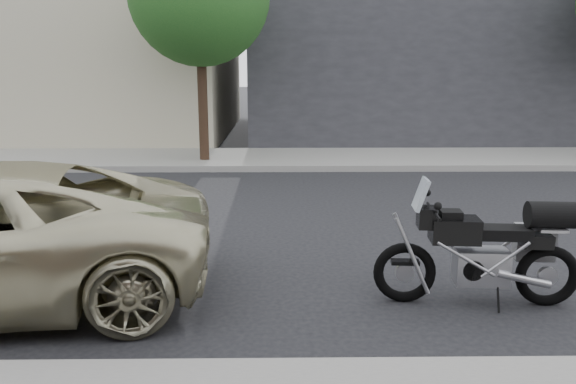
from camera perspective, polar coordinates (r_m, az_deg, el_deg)
The scene contains 5 objects.
ground at distance 8.55m, azimuth -0.31°, elevation -4.19°, with size 120.00×120.00×0.00m, color black.
far_sidewalk at distance 14.88m, azimuth -0.53°, elevation 3.39°, with size 44.00×3.00×0.15m, color gray.
far_building_dark at distance 22.82m, azimuth 17.84°, elevation 14.68°, with size 16.00×11.00×7.00m.
far_building_cream at distance 23.50m, azimuth -24.05°, elevation 15.36°, with size 14.00×11.00×8.00m.
motorcycle at distance 6.31m, azimuth 19.87°, elevation -5.61°, with size 2.15×0.69×1.36m.
Camera 1 is at (0.07, 8.18, 2.49)m, focal length 35.00 mm.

